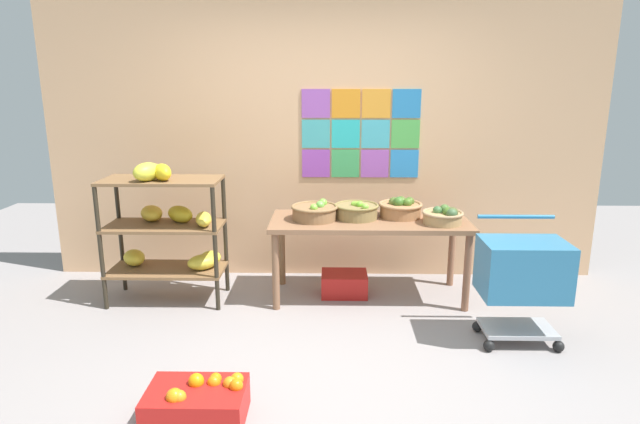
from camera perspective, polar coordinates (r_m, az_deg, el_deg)
The scene contains 11 objects.
ground at distance 3.66m, azimuth -0.01°, elevation -16.55°, with size 9.59×9.59×0.00m, color gray.
back_wall_with_art at distance 5.00m, azimuth 0.44°, elevation 8.18°, with size 5.19×0.07×2.70m.
banana_shelf_unit at distance 4.66m, azimuth -16.03°, elevation -1.13°, with size 0.97×0.54×1.22m.
display_table at distance 4.57m, azimuth 5.33°, elevation -1.77°, with size 1.69×0.69×0.70m.
fruit_basket_right at distance 4.51m, azimuth -0.56°, elevation 0.05°, with size 0.40×0.40×0.16m.
fruit_basket_back_left at distance 4.65m, azimuth 8.64°, elevation 0.42°, with size 0.38×0.38×0.18m.
fruit_basket_left at distance 4.49m, azimuth 13.14°, elevation -0.40°, with size 0.34×0.34×0.15m.
fruit_basket_centre at distance 4.56m, azimuth 3.95°, elevation 0.16°, with size 0.38×0.38×0.16m.
produce_crate_under_table at distance 4.76m, azimuth 2.62°, elevation -7.70°, with size 0.40×0.30×0.20m, color red.
orange_crate_foreground at distance 3.22m, azimuth -13.02°, elevation -19.33°, with size 0.55×0.36×0.25m.
shopping_cart at distance 4.05m, azimuth 20.92°, elevation -6.10°, with size 0.59×0.44×0.90m.
Camera 1 is at (0.06, -3.15, 1.86)m, focal length 29.80 mm.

